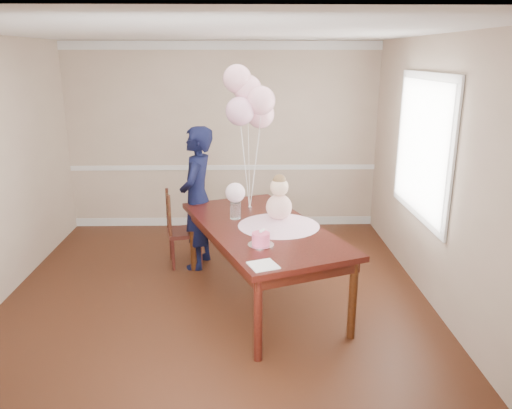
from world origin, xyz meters
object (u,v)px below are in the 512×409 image
object	(u,v)px
dining_table_top	(262,228)
dining_chair_seat	(185,232)
birthday_cake	(261,239)
woman	(197,198)

from	to	relation	value
dining_table_top	dining_chair_seat	world-z (taller)	dining_table_top
birthday_cake	dining_chair_seat	distance (m)	1.81
dining_chair_seat	woman	bearing A→B (deg)	-27.16
birthday_cake	dining_chair_seat	bearing A→B (deg)	120.29
dining_table_top	birthday_cake	bearing A→B (deg)	-113.96
dining_table_top	woman	distance (m)	1.19
woman	birthday_cake	bearing A→B (deg)	36.72
dining_chair_seat	dining_table_top	bearing A→B (deg)	-59.24
dining_table_top	woman	bearing A→B (deg)	107.57
dining_table_top	dining_chair_seat	xyz separation A→B (m)	(-0.91, 0.97, -0.38)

